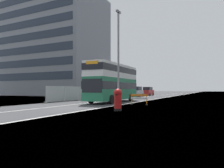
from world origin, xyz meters
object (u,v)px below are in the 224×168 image
lamppost_foreground (118,61)px  pedestrian_at_kerb (118,98)px  roadworks_barrier (139,98)px  car_oncoming_near (137,92)px  car_receding_mid (148,92)px  red_pillar_postbox (118,99)px  double_decker_bus (113,82)px

lamppost_foreground → pedestrian_at_kerb: (0.15, -0.46, -3.42)m
lamppost_foreground → roadworks_barrier: 4.85m
car_oncoming_near → car_receding_mid: 7.27m
lamppost_foreground → car_oncoming_near: bearing=106.6°
red_pillar_postbox → pedestrian_at_kerb: 3.18m
roadworks_barrier → lamppost_foreground: bearing=-105.8°
pedestrian_at_kerb → roadworks_barrier: bearing=78.4°
car_oncoming_near → double_decker_bus: bearing=-78.3°
lamppost_foreground → car_oncoming_near: 26.35m
red_pillar_postbox → roadworks_barrier: 6.51m
lamppost_foreground → car_receding_mid: lamppost_foreground is taller
red_pillar_postbox → pedestrian_at_kerb: bearing=115.5°
lamppost_foreground → pedestrian_at_kerb: 3.45m
red_pillar_postbox → car_oncoming_near: size_ratio=0.41×
car_oncoming_near → pedestrian_at_kerb: bearing=-73.3°
lamppost_foreground → car_receding_mid: (-7.28, 32.32, -3.26)m
red_pillar_postbox → car_oncoming_near: 29.77m
roadworks_barrier → car_oncoming_near: 23.45m
car_receding_mid → pedestrian_at_kerb: 33.61m
red_pillar_postbox → car_receding_mid: size_ratio=0.38×
roadworks_barrier → car_oncoming_near: size_ratio=0.43×
double_decker_bus → car_oncoming_near: 19.57m
roadworks_barrier → pedestrian_at_kerb: bearing=-101.6°
double_decker_bus → car_oncoming_near: double_decker_bus is taller
pedestrian_at_kerb → lamppost_foreground: bearing=108.0°
car_receding_mid → lamppost_foreground: bearing=-77.3°
roadworks_barrier → pedestrian_at_kerb: pedestrian_at_kerb is taller
roadworks_barrier → pedestrian_at_kerb: 3.69m
double_decker_bus → roadworks_barrier: 5.53m
car_receding_mid → pedestrian_at_kerb: car_receding_mid is taller
lamppost_foreground → car_oncoming_near: size_ratio=2.20×
double_decker_bus → roadworks_barrier: (4.43, -2.79, -1.80)m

